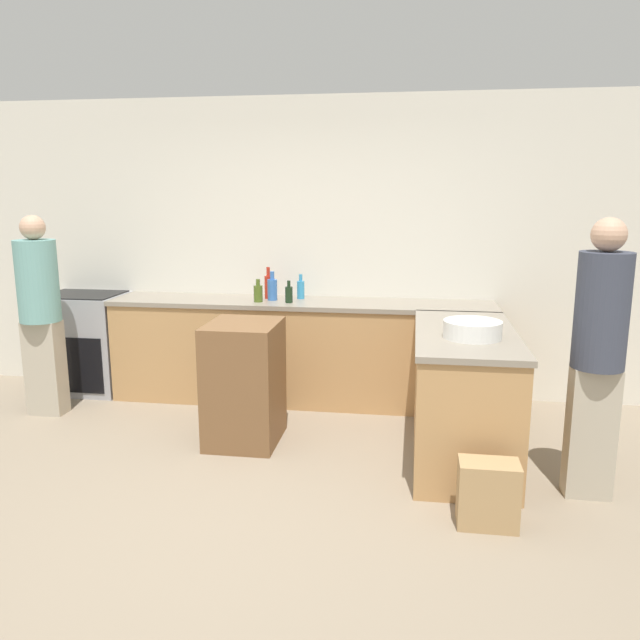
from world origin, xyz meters
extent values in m
plane|color=gray|center=(0.00, 0.00, 0.00)|extent=(14.00, 14.00, 0.00)
cube|color=silver|center=(0.00, 2.31, 1.35)|extent=(8.00, 0.06, 2.70)
cube|color=tan|center=(0.00, 1.99, 0.44)|extent=(3.37, 0.58, 0.88)
cube|color=gray|center=(0.00, 1.99, 0.90)|extent=(3.40, 0.61, 0.04)
cube|color=tan|center=(1.35, 0.96, 0.44)|extent=(0.66, 1.48, 0.88)
cube|color=gray|center=(1.35, 0.96, 0.90)|extent=(0.69, 1.51, 0.04)
cube|color=#99999E|center=(-2.07, 1.99, 0.46)|extent=(0.73, 0.58, 0.92)
cube|color=black|center=(-2.07, 1.70, 0.32)|extent=(0.62, 0.01, 0.51)
cube|color=black|center=(-2.07, 1.99, 0.92)|extent=(0.68, 0.54, 0.01)
cube|color=brown|center=(-0.25, 1.00, 0.46)|extent=(0.52, 0.61, 0.92)
cylinder|color=white|center=(1.38, 0.76, 0.98)|extent=(0.38, 0.38, 0.12)
cylinder|color=#338CBF|center=(-0.02, 2.10, 1.00)|extent=(0.07, 0.07, 0.16)
cylinder|color=#338CBF|center=(-0.02, 2.10, 1.11)|extent=(0.03, 0.03, 0.06)
cylinder|color=#386BB7|center=(-0.25, 1.99, 1.01)|extent=(0.09, 0.09, 0.19)
cylinder|color=#386BB7|center=(-0.25, 1.99, 1.14)|extent=(0.04, 0.04, 0.07)
cylinder|color=red|center=(-0.31, 2.07, 1.02)|extent=(0.07, 0.07, 0.20)
cylinder|color=red|center=(-0.31, 2.07, 1.16)|extent=(0.03, 0.03, 0.08)
cylinder|color=black|center=(-0.08, 1.88, 0.99)|extent=(0.06, 0.06, 0.14)
cylinder|color=black|center=(-0.08, 1.88, 1.08)|extent=(0.03, 0.03, 0.05)
cylinder|color=#475B1E|center=(-0.36, 1.88, 0.99)|extent=(0.08, 0.08, 0.14)
cylinder|color=#475B1E|center=(-0.36, 1.88, 1.09)|extent=(0.03, 0.03, 0.06)
cube|color=#ADA38E|center=(-2.08, 1.33, 0.40)|extent=(0.30, 0.18, 0.81)
cylinder|color=#6BA39E|center=(-2.08, 1.33, 1.14)|extent=(0.33, 0.33, 0.67)
sphere|color=tan|center=(-2.08, 1.33, 1.58)|extent=(0.20, 0.20, 0.20)
cube|color=#ADA38E|center=(2.09, 0.47, 0.41)|extent=(0.28, 0.17, 0.83)
cylinder|color=#383D4C|center=(2.09, 0.47, 1.17)|extent=(0.31, 0.31, 0.70)
sphere|color=tan|center=(2.09, 0.47, 1.62)|extent=(0.20, 0.20, 0.20)
cube|color=#A88456|center=(1.44, 0.00, 0.19)|extent=(0.34, 0.21, 0.38)
camera|label=1|loc=(0.99, -3.35, 1.86)|focal=35.00mm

